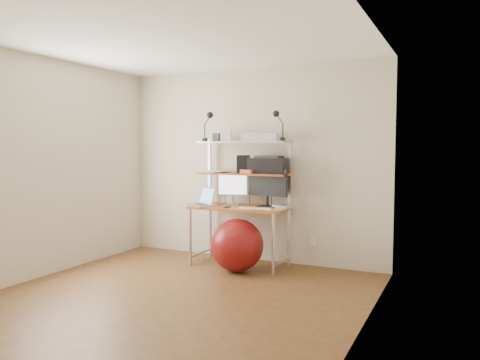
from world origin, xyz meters
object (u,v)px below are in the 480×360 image
object	(u,v)px
monitor_black	(267,184)
exercise_ball	(237,245)
printer	(269,165)
monitor_silver	(233,186)
laptop	(204,202)

from	to	relation	value
monitor_black	exercise_ball	xyz separation A→B (m)	(-0.23, -0.38, -0.71)
monitor_black	printer	xyz separation A→B (m)	(-0.01, 0.08, 0.23)
monitor_silver	laptop	distance (m)	0.42
laptop	exercise_ball	bearing A→B (deg)	14.06
monitor_silver	monitor_black	xyz separation A→B (m)	(0.50, -0.05, 0.04)
monitor_silver	monitor_black	world-z (taller)	monitor_black
monitor_black	exercise_ball	bearing A→B (deg)	-109.92
monitor_silver	printer	size ratio (longest dim) A/B	0.94
laptop	printer	world-z (taller)	printer
monitor_black	printer	world-z (taller)	printer
laptop	exercise_ball	xyz separation A→B (m)	(0.55, -0.18, -0.48)
printer	exercise_ball	xyz separation A→B (m)	(-0.22, -0.46, -0.94)
printer	exercise_ball	bearing A→B (deg)	-116.34
laptop	printer	size ratio (longest dim) A/B	0.90
laptop	monitor_black	bearing A→B (deg)	46.30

